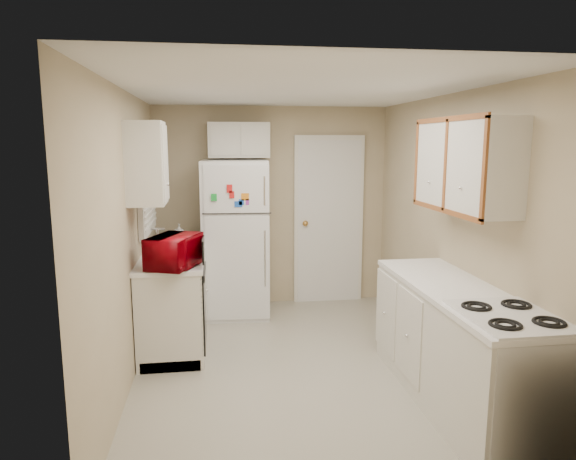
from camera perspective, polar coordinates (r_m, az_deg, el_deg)
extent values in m
plane|color=beige|center=(4.75, 0.87, -14.83)|extent=(3.80, 3.80, 0.00)
plane|color=white|center=(4.35, 0.96, 15.33)|extent=(3.80, 3.80, 0.00)
plane|color=tan|center=(4.40, -17.40, -0.88)|extent=(3.80, 3.80, 0.00)
plane|color=tan|center=(4.81, 17.62, -0.01)|extent=(3.80, 3.80, 0.00)
plane|color=tan|center=(6.26, -1.80, 2.59)|extent=(2.80, 2.80, 0.00)
plane|color=tan|center=(2.58, 7.55, -7.82)|extent=(2.80, 2.80, 0.00)
cube|color=silver|center=(5.41, -12.32, -6.89)|extent=(0.60, 1.80, 0.90)
cube|color=black|center=(4.81, -9.36, -8.41)|extent=(0.03, 0.58, 0.72)
cube|color=gray|center=(5.45, -12.36, -2.31)|extent=(0.54, 0.74, 0.16)
imported|color=#84010A|center=(4.56, -12.53, -2.24)|extent=(0.57, 0.44, 0.34)
imported|color=white|center=(5.77, -12.00, -0.23)|extent=(0.11, 0.11, 0.19)
cube|color=silver|center=(5.38, -15.42, 5.37)|extent=(0.10, 0.98, 1.08)
cube|color=silver|center=(4.53, -15.46, 7.15)|extent=(0.30, 0.45, 0.70)
cube|color=white|center=(5.90, -5.79, -0.93)|extent=(0.78, 0.76, 1.78)
cube|color=silver|center=(6.03, -5.52, 9.91)|extent=(0.70, 0.30, 0.40)
cube|color=white|center=(6.36, 4.53, 1.04)|extent=(0.86, 0.06, 2.08)
cube|color=silver|center=(4.19, 18.10, -12.15)|extent=(0.60, 2.00, 0.90)
cube|color=white|center=(3.70, 23.02, -15.76)|extent=(0.58, 0.71, 0.87)
cube|color=silver|center=(4.24, 19.11, 6.82)|extent=(0.30, 1.20, 0.70)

